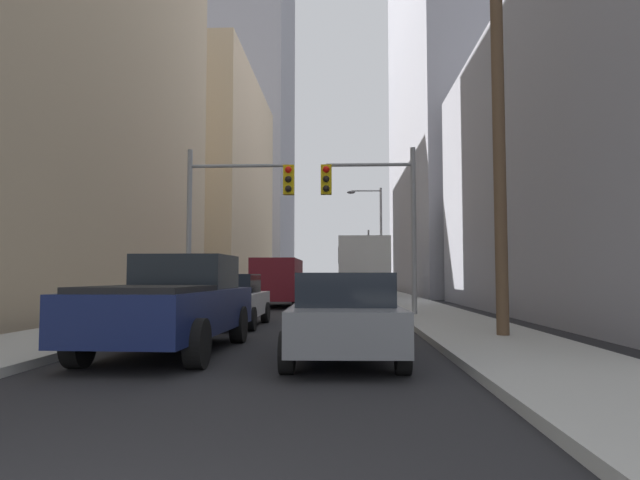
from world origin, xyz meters
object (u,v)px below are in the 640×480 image
Objects in this scene: cargo_van_maroon at (278,280)px; sedan_white at (229,300)px; city_bus at (361,268)px; pickup_truck_navy at (174,304)px; traffic_signal_near_left at (235,203)px; traffic_signal_near_right at (373,203)px; sedan_blue at (291,287)px; sedan_grey at (345,316)px; sedan_red at (347,284)px; traffic_signal_far_right at (356,250)px.

cargo_van_maroon is 1.24× the size of sedan_white.
sedan_white is (-4.33, -16.08, -1.16)m from city_bus.
traffic_signal_near_left is (-0.60, 8.85, 3.11)m from pickup_truck_navy.
pickup_truck_navy is 10.33m from traffic_signal_near_right.
sedan_grey is at bearing -82.31° from sedan_blue.
sedan_red is at bearing 74.04° from sedan_blue.
city_bus reaches higher than sedan_white.
sedan_grey is 0.71× the size of traffic_signal_far_right.
traffic_signal_near_right is at bearing -89.77° from city_bus.
cargo_van_maroon is at bearing -99.76° from sedan_red.
sedan_blue is (-0.11, 7.40, -0.52)m from cargo_van_maroon.
sedan_blue is at bearing 106.69° from traffic_signal_near_right.
pickup_truck_navy is at bearing -116.06° from traffic_signal_near_right.
sedan_grey is at bearing -96.04° from traffic_signal_near_right.
sedan_red is at bearing 84.31° from pickup_truck_navy.
cargo_van_maroon is at bearing -125.58° from city_bus.
sedan_grey and sedan_white have the same top height.
traffic_signal_near_left is at bearing -98.83° from sedan_red.
cargo_van_maroon is 19.89m from sedan_red.
traffic_signal_near_right is (1.04, 9.80, 3.25)m from sedan_grey.
sedan_white and sedan_red have the same top height.
sedan_white is 4.75m from traffic_signal_near_left.
city_bus is 2.72× the size of sedan_grey.
traffic_signal_near_right is at bearing 83.96° from sedan_grey.
traffic_signal_near_right is (4.38, 3.39, 3.25)m from sedan_white.
pickup_truck_navy is 1.04× the size of cargo_van_maroon.
traffic_signal_far_right is at bearing 81.36° from cargo_van_maroon.
traffic_signal_near_left is at bearing 93.86° from pickup_truck_navy.
traffic_signal_near_left is at bearing -92.52° from sedan_blue.
sedan_grey is 10.37m from traffic_signal_near_right.
sedan_grey is at bearing -92.51° from city_bus.
pickup_truck_navy reaches higher than sedan_grey.
sedan_white is (-3.34, 6.41, 0.00)m from sedan_grey.
sedan_blue is at bearing -105.96° from sedan_red.
sedan_white is at bearing -90.27° from sedan_blue.
pickup_truck_navy is 1.29× the size of sedan_grey.
traffic_signal_near_right is (4.93, -0.00, -0.02)m from traffic_signal_near_left.
traffic_signal_near_left is (-4.12, -26.52, 3.27)m from sedan_red.
sedan_grey and sedan_red have the same top height.
traffic_signal_near_right is at bearing -73.31° from sedan_blue.
sedan_blue is 15.30m from traffic_signal_near_right.
sedan_blue is at bearing 89.91° from pickup_truck_navy.
sedan_grey is at bearing -79.35° from cargo_van_maroon.
traffic_signal_near_right is at bearing -0.00° from traffic_signal_near_left.
sedan_white is 39.17m from traffic_signal_far_right.
sedan_white is at bearing 117.55° from sedan_grey.
cargo_van_maroon is at bearing 83.85° from traffic_signal_near_left.
cargo_van_maroon reaches higher than sedan_white.
traffic_signal_near_left is at bearing 111.65° from sedan_grey.
traffic_signal_far_right is at bearing 89.50° from city_bus.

